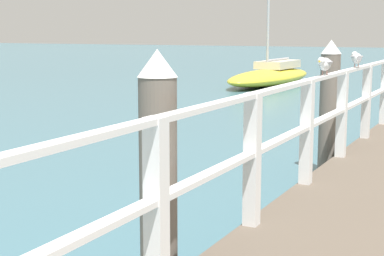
# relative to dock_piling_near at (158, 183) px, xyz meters

# --- Properties ---
(dock_piling_near) EXTENTS (0.29, 0.29, 1.98)m
(dock_piling_near) POSITION_rel_dock_piling_near_xyz_m (0.00, 0.00, 0.00)
(dock_piling_near) COLOR #6B6056
(dock_piling_near) RESTS_ON ground_plane
(dock_piling_far) EXTENTS (0.29, 0.29, 1.98)m
(dock_piling_far) POSITION_rel_dock_piling_near_xyz_m (0.00, 4.91, 0.00)
(dock_piling_far) COLOR #6B6056
(dock_piling_far) RESTS_ON ground_plane
(seagull_foreground) EXTENTS (0.18, 0.48, 0.21)m
(seagull_foreground) POSITION_rel_dock_piling_near_xyz_m (0.38, 3.14, 0.74)
(seagull_foreground) COLOR white
(seagull_foreground) RESTS_ON pier_railing
(seagull_background) EXTENTS (0.25, 0.46, 0.21)m
(seagull_background) POSITION_rel_dock_piling_near_xyz_m (0.38, 4.84, 0.74)
(seagull_background) COLOR white
(seagull_background) RESTS_ON pier_railing
(boat_0) EXTENTS (2.19, 6.73, 7.78)m
(boat_0) POSITION_rel_dock_piling_near_xyz_m (-5.87, 18.82, -0.62)
(boat_0) COLOR gold
(boat_0) RESTS_ON ground_plane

